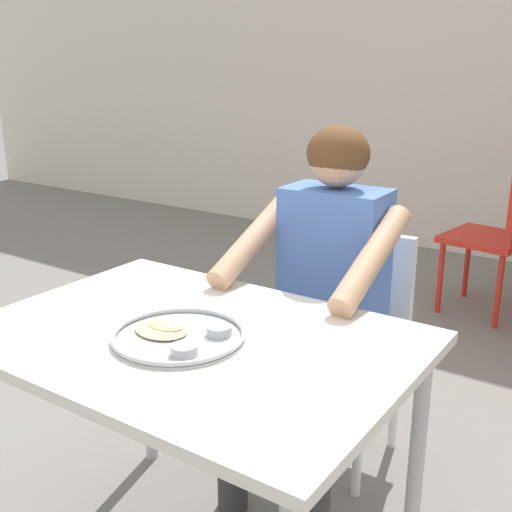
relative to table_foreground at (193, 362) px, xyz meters
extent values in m
cube|color=silver|center=(0.00, 0.00, 0.07)|extent=(1.13, 0.79, 0.03)
cylinder|color=#B2B2B7|center=(-0.50, 0.34, -0.31)|extent=(0.04, 0.04, 0.73)
cylinder|color=#B2B2B7|center=(0.50, 0.34, -0.31)|extent=(0.04, 0.04, 0.73)
cylinder|color=#B7BABF|center=(-0.01, -0.05, 0.08)|extent=(0.34, 0.34, 0.01)
torus|color=#B7BABF|center=(-0.01, -0.05, 0.10)|extent=(0.34, 0.34, 0.01)
cylinder|color=#B2B5BA|center=(0.07, -0.11, 0.10)|extent=(0.06, 0.06, 0.02)
cylinder|color=#B77F23|center=(0.07, -0.11, 0.10)|extent=(0.05, 0.05, 0.01)
cylinder|color=#B2B5BA|center=(0.07, 0.02, 0.10)|extent=(0.06, 0.06, 0.02)
cylinder|color=maroon|center=(0.07, 0.02, 0.10)|extent=(0.05, 0.05, 0.01)
ellipsoid|color=#E5C689|center=(-0.06, -0.05, 0.09)|extent=(0.17, 0.14, 0.01)
ellipsoid|color=#D5C381|center=(-0.06, -0.03, 0.10)|extent=(0.11, 0.08, 0.01)
cube|color=silver|center=(0.05, 0.74, -0.23)|extent=(0.43, 0.43, 0.04)
cube|color=silver|center=(0.05, 0.93, -0.03)|extent=(0.40, 0.05, 0.37)
cylinder|color=silver|center=(0.23, 0.57, -0.46)|extent=(0.03, 0.03, 0.43)
cylinder|color=silver|center=(-0.11, 0.56, -0.46)|extent=(0.03, 0.03, 0.43)
cylinder|color=silver|center=(0.22, 0.91, -0.46)|extent=(0.03, 0.03, 0.43)
cylinder|color=silver|center=(-0.12, 0.90, -0.46)|extent=(0.03, 0.03, 0.43)
cylinder|color=#383838|center=(0.21, 0.29, -0.44)|extent=(0.10, 0.10, 0.47)
cylinder|color=#383838|center=(0.21, 0.49, -0.17)|extent=(0.13, 0.40, 0.12)
cylinder|color=#383838|center=(-0.09, 0.28, -0.44)|extent=(0.10, 0.10, 0.47)
cylinder|color=#383838|center=(-0.09, 0.48, -0.17)|extent=(0.13, 0.40, 0.12)
cube|color=#4C72C6|center=(0.05, 0.69, 0.09)|extent=(0.35, 0.21, 0.52)
cylinder|color=tan|center=(0.26, 0.51, 0.20)|extent=(0.09, 0.46, 0.25)
cylinder|color=tan|center=(-0.15, 0.50, 0.20)|extent=(0.09, 0.46, 0.25)
sphere|color=tan|center=(0.05, 0.69, 0.45)|extent=(0.19, 0.19, 0.19)
ellipsoid|color=brown|center=(0.05, 0.69, 0.47)|extent=(0.21, 0.20, 0.18)
cube|color=red|center=(0.11, 2.51, -0.23)|extent=(0.49, 0.50, 0.04)
cylinder|color=red|center=(-0.09, 2.35, -0.46)|extent=(0.03, 0.03, 0.43)
cylinder|color=red|center=(-0.04, 2.71, -0.46)|extent=(0.03, 0.03, 0.43)
cylinder|color=red|center=(0.25, 2.30, -0.46)|extent=(0.03, 0.03, 0.43)
camera|label=1|loc=(0.97, -1.14, 0.75)|focal=44.18mm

